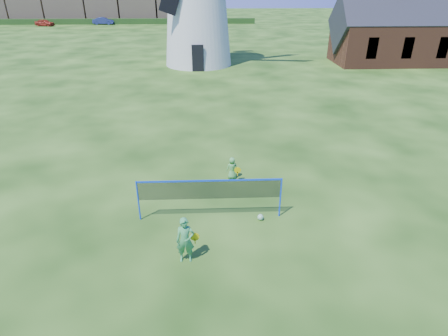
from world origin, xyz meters
TOP-DOWN VIEW (x-y plane):
  - ground at (0.00, 0.00)m, footprint 220.00×220.00m
  - chapel at (18.54, 26.79)m, footprint 12.23×5.93m
  - badminton_net at (-0.34, -0.48)m, footprint 5.05×0.05m
  - player_girl at (-1.09, -2.74)m, footprint 0.70×0.38m
  - player_boy at (0.63, 2.46)m, footprint 0.62×0.43m
  - play_ball at (1.45, -0.70)m, footprint 0.22×0.22m
  - terraced_houses at (-27.27, 72.00)m, footprint 49.80×8.40m
  - hedge at (-22.00, 66.00)m, footprint 62.00×0.80m
  - car_left at (-30.22, 63.11)m, footprint 3.78×2.32m
  - car_right at (-20.06, 65.47)m, footprint 3.98×1.55m

SIDE VIEW (x-z plane):
  - ground at x=0.00m, z-range 0.00..0.00m
  - play_ball at x=1.45m, z-range 0.00..0.22m
  - player_boy at x=0.63m, z-range 0.00..0.98m
  - hedge at x=-22.00m, z-range 0.00..1.00m
  - car_left at x=-30.22m, z-range 0.00..1.20m
  - car_right at x=-20.06m, z-range 0.00..1.29m
  - player_girl at x=-1.09m, z-range 0.00..1.51m
  - badminton_net at x=-0.34m, z-range 0.36..1.91m
  - chapel at x=18.54m, z-range -2.26..8.08m
  - terraced_houses at x=-27.27m, z-range -0.06..7.78m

